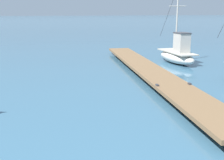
{
  "coord_description": "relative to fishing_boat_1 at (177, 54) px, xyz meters",
  "views": [
    {
      "loc": [
        -0.0,
        -2.81,
        3.92
      ],
      "look_at": [
        2.57,
        7.55,
        1.4
      ],
      "focal_mm": 47.82,
      "sensor_mm": 36.0,
      "label": 1
    }
  ],
  "objects": [
    {
      "name": "floating_dock",
      "position": [
        -3.65,
        -3.75,
        -0.32
      ],
      "size": [
        3.41,
        20.41,
        0.53
      ],
      "color": "brown",
      "rests_on": "ground"
    },
    {
      "name": "fishing_boat_1",
      "position": [
        0.0,
        0.0,
        0.0
      ],
      "size": [
        1.71,
        5.19,
        6.04
      ],
      "color": "silver",
      "rests_on": "ground"
    }
  ]
}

